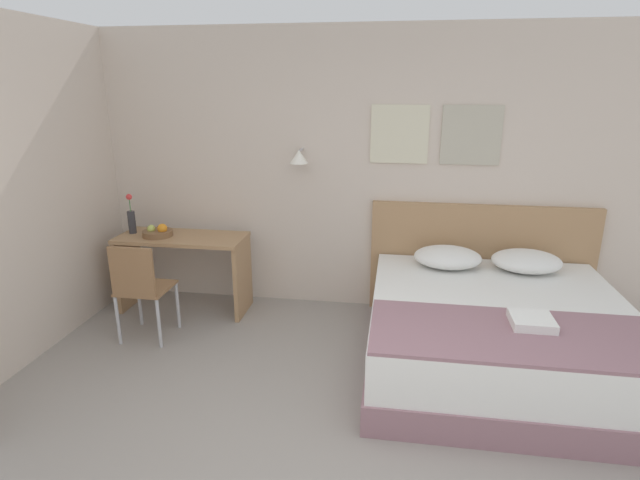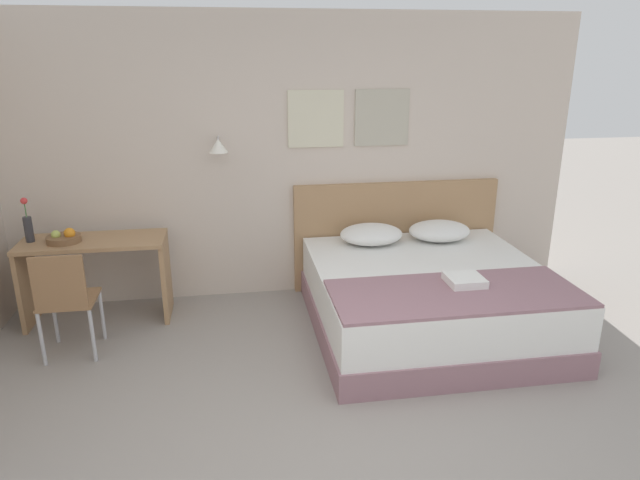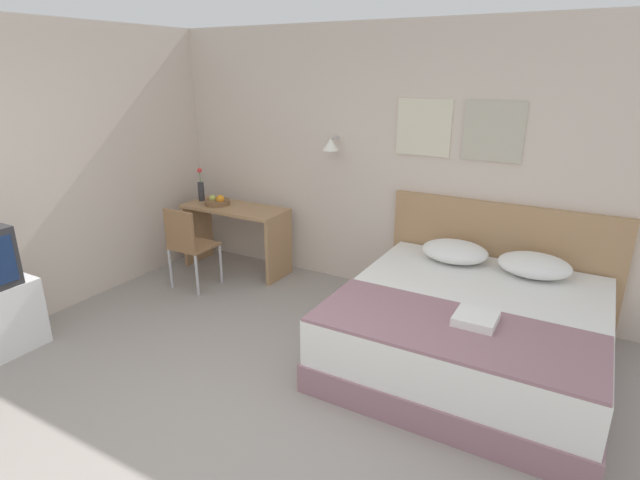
{
  "view_description": "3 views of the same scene",
  "coord_description": "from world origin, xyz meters",
  "px_view_note": "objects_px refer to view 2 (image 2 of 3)",
  "views": [
    {
      "loc": [
        0.35,
        -1.89,
        2.12
      ],
      "look_at": [
        -0.27,
        2.06,
        0.88
      ],
      "focal_mm": 28.0,
      "sensor_mm": 36.0,
      "label": 1
    },
    {
      "loc": [
        -0.47,
        -2.52,
        2.29
      ],
      "look_at": [
        0.22,
        1.7,
        0.88
      ],
      "focal_mm": 32.0,
      "sensor_mm": 36.0,
      "label": 2
    },
    {
      "loc": [
        1.85,
        -1.83,
        2.23
      ],
      "look_at": [
        -0.17,
        1.72,
        0.82
      ],
      "focal_mm": 28.0,
      "sensor_mm": 36.0,
      "label": 3
    }
  ],
  "objects_px": {
    "folded_towel_near_foot": "(465,280)",
    "desk": "(96,264)",
    "bed": "(428,299)",
    "pillow_left": "(371,234)",
    "pillow_right": "(439,231)",
    "fruit_bowl": "(64,238)",
    "desk_chair": "(65,296)",
    "flower_vase": "(28,225)",
    "throw_blanket": "(457,293)",
    "headboard": "(396,235)"
  },
  "relations": [
    {
      "from": "pillow_right",
      "to": "desk",
      "type": "bearing_deg",
      "value": -179.44
    },
    {
      "from": "desk_chair",
      "to": "flower_vase",
      "type": "bearing_deg",
      "value": 120.71
    },
    {
      "from": "bed",
      "to": "pillow_left",
      "type": "bearing_deg",
      "value": 115.61
    },
    {
      "from": "bed",
      "to": "folded_towel_near_foot",
      "type": "bearing_deg",
      "value": -74.6
    },
    {
      "from": "flower_vase",
      "to": "fruit_bowl",
      "type": "bearing_deg",
      "value": -11.36
    },
    {
      "from": "pillow_right",
      "to": "fruit_bowl",
      "type": "xyz_separation_m",
      "value": [
        -3.37,
        -0.07,
        0.13
      ]
    },
    {
      "from": "pillow_left",
      "to": "desk_chair",
      "type": "distance_m",
      "value": 2.67
    },
    {
      "from": "pillow_right",
      "to": "fruit_bowl",
      "type": "height_order",
      "value": "fruit_bowl"
    },
    {
      "from": "bed",
      "to": "folded_towel_near_foot",
      "type": "xyz_separation_m",
      "value": [
        0.12,
        -0.43,
        0.34
      ]
    },
    {
      "from": "desk_chair",
      "to": "flower_vase",
      "type": "height_order",
      "value": "flower_vase"
    },
    {
      "from": "fruit_bowl",
      "to": "desk_chair",
      "type": "bearing_deg",
      "value": -78.64
    },
    {
      "from": "folded_towel_near_foot",
      "to": "desk",
      "type": "distance_m",
      "value": 3.14
    },
    {
      "from": "headboard",
      "to": "fruit_bowl",
      "type": "xyz_separation_m",
      "value": [
        -3.04,
        -0.38,
        0.25
      ]
    },
    {
      "from": "flower_vase",
      "to": "pillow_right",
      "type": "bearing_deg",
      "value": 0.12
    },
    {
      "from": "throw_blanket",
      "to": "flower_vase",
      "type": "relative_size",
      "value": 4.86
    },
    {
      "from": "pillow_right",
      "to": "desk_chair",
      "type": "height_order",
      "value": "desk_chair"
    },
    {
      "from": "folded_towel_near_foot",
      "to": "desk",
      "type": "relative_size",
      "value": 0.22
    },
    {
      "from": "headboard",
      "to": "desk",
      "type": "relative_size",
      "value": 1.69
    },
    {
      "from": "desk",
      "to": "flower_vase",
      "type": "relative_size",
      "value": 3.14
    },
    {
      "from": "desk_chair",
      "to": "fruit_bowl",
      "type": "height_order",
      "value": "desk_chair"
    },
    {
      "from": "pillow_right",
      "to": "fruit_bowl",
      "type": "distance_m",
      "value": 3.38
    },
    {
      "from": "pillow_left",
      "to": "desk_chair",
      "type": "bearing_deg",
      "value": -164.57
    },
    {
      "from": "folded_towel_near_foot",
      "to": "throw_blanket",
      "type": "bearing_deg",
      "value": -130.86
    },
    {
      "from": "headboard",
      "to": "folded_towel_near_foot",
      "type": "xyz_separation_m",
      "value": [
        0.12,
        -1.44,
        0.09
      ]
    },
    {
      "from": "pillow_left",
      "to": "throw_blanket",
      "type": "relative_size",
      "value": 0.31
    },
    {
      "from": "desk",
      "to": "pillow_right",
      "type": "bearing_deg",
      "value": 0.56
    },
    {
      "from": "bed",
      "to": "desk",
      "type": "xyz_separation_m",
      "value": [
        -2.82,
        0.67,
        0.24
      ]
    },
    {
      "from": "fruit_bowl",
      "to": "desk",
      "type": "bearing_deg",
      "value": 8.87
    },
    {
      "from": "headboard",
      "to": "flower_vase",
      "type": "height_order",
      "value": "flower_vase"
    },
    {
      "from": "pillow_left",
      "to": "flower_vase",
      "type": "height_order",
      "value": "flower_vase"
    },
    {
      "from": "fruit_bowl",
      "to": "flower_vase",
      "type": "height_order",
      "value": "flower_vase"
    },
    {
      "from": "desk_chair",
      "to": "headboard",
      "type": "bearing_deg",
      "value": 19.36
    },
    {
      "from": "folded_towel_near_foot",
      "to": "flower_vase",
      "type": "relative_size",
      "value": 0.71
    },
    {
      "from": "throw_blanket",
      "to": "folded_towel_near_foot",
      "type": "height_order",
      "value": "folded_towel_near_foot"
    },
    {
      "from": "bed",
      "to": "flower_vase",
      "type": "xyz_separation_m",
      "value": [
        -3.33,
        0.69,
        0.61
      ]
    },
    {
      "from": "throw_blanket",
      "to": "pillow_right",
      "type": "bearing_deg",
      "value": 75.19
    },
    {
      "from": "pillow_left",
      "to": "desk",
      "type": "relative_size",
      "value": 0.49
    },
    {
      "from": "pillow_left",
      "to": "desk",
      "type": "bearing_deg",
      "value": -179.28
    },
    {
      "from": "throw_blanket",
      "to": "fruit_bowl",
      "type": "distance_m",
      "value": 3.27
    },
    {
      "from": "bed",
      "to": "desk",
      "type": "relative_size",
      "value": 1.61
    },
    {
      "from": "folded_towel_near_foot",
      "to": "desk_chair",
      "type": "distance_m",
      "value": 3.06
    },
    {
      "from": "pillow_left",
      "to": "fruit_bowl",
      "type": "relative_size",
      "value": 2.1
    },
    {
      "from": "headboard",
      "to": "pillow_right",
      "type": "relative_size",
      "value": 3.48
    },
    {
      "from": "bed",
      "to": "pillow_right",
      "type": "relative_size",
      "value": 3.32
    },
    {
      "from": "bed",
      "to": "flower_vase",
      "type": "distance_m",
      "value": 3.45
    },
    {
      "from": "throw_blanket",
      "to": "fruit_bowl",
      "type": "relative_size",
      "value": 6.68
    },
    {
      "from": "desk_chair",
      "to": "flower_vase",
      "type": "xyz_separation_m",
      "value": [
        -0.42,
        0.7,
        0.37
      ]
    },
    {
      "from": "pillow_right",
      "to": "pillow_left",
      "type": "bearing_deg",
      "value": 180.0
    },
    {
      "from": "throw_blanket",
      "to": "flower_vase",
      "type": "xyz_separation_m",
      "value": [
        -3.33,
        1.26,
        0.31
      ]
    },
    {
      "from": "desk",
      "to": "desk_chair",
      "type": "bearing_deg",
      "value": -97.52
    }
  ]
}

